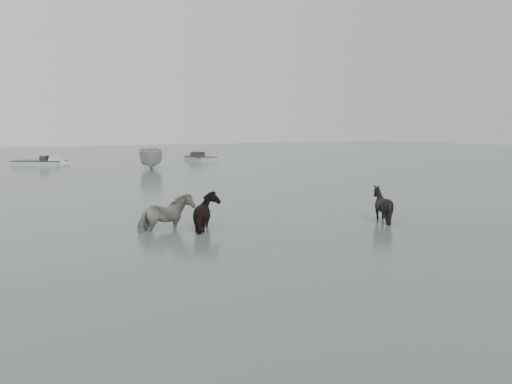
{
  "coord_description": "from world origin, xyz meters",
  "views": [
    {
      "loc": [
        -6.6,
        -12.44,
        2.84
      ],
      "look_at": [
        0.21,
        0.05,
        1.0
      ],
      "focal_mm": 35.0,
      "sensor_mm": 36.0,
      "label": 1
    }
  ],
  "objects": [
    {
      "name": "pony_dark",
      "position": [
        -1.14,
        0.35,
        0.66
      ],
      "size": [
        1.21,
        1.39,
        1.32
      ],
      "primitive_type": "imported",
      "rotation": [
        0.0,
        0.0,
        1.5
      ],
      "color": "black",
      "rests_on": "ground"
    },
    {
      "name": "pony_black",
      "position": [
        4.0,
        -1.05,
        0.65
      ],
      "size": [
        1.5,
        1.43,
        1.3
      ],
      "primitive_type": "imported",
      "rotation": [
        0.0,
        0.0,
        1.99
      ],
      "color": "black",
      "rests_on": "ground"
    },
    {
      "name": "boat_small",
      "position": [
        3.57,
        21.4,
        0.83
      ],
      "size": [
        2.87,
        4.57,
        1.65
      ],
      "primitive_type": "imported",
      "rotation": [
        0.0,
        0.0,
        -0.32
      ],
      "color": "#A8A7A3",
      "rests_on": "ground"
    },
    {
      "name": "pony_pinto",
      "position": [
        -2.24,
        0.85,
        0.67
      ],
      "size": [
        1.71,
        1.07,
        1.34
      ],
      "primitive_type": "imported",
      "rotation": [
        0.0,
        0.0,
        1.8
      ],
      "color": "black",
      "rests_on": "ground"
    },
    {
      "name": "ground",
      "position": [
        0.0,
        0.0,
        0.0
      ],
      "size": [
        140.0,
        140.0,
        0.0
      ],
      "primitive_type": "plane",
      "color": "#4D5B57",
      "rests_on": "ground"
    },
    {
      "name": "skiff_port",
      "position": [
        9.8,
        27.65,
        0.38
      ],
      "size": [
        1.9,
        4.68,
        0.75
      ],
      "primitive_type": null,
      "rotation": [
        0.0,
        0.0,
        1.64
      ],
      "color": "#9A9C9A",
      "rests_on": "ground"
    },
    {
      "name": "skiff_mid",
      "position": [
        -2.99,
        28.4,
        0.38
      ],
      "size": [
        5.07,
        4.31,
        0.75
      ],
      "primitive_type": null,
      "rotation": [
        0.0,
        0.0,
        -0.63
      ],
      "color": "#A1A4A2",
      "rests_on": "ground"
    }
  ]
}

